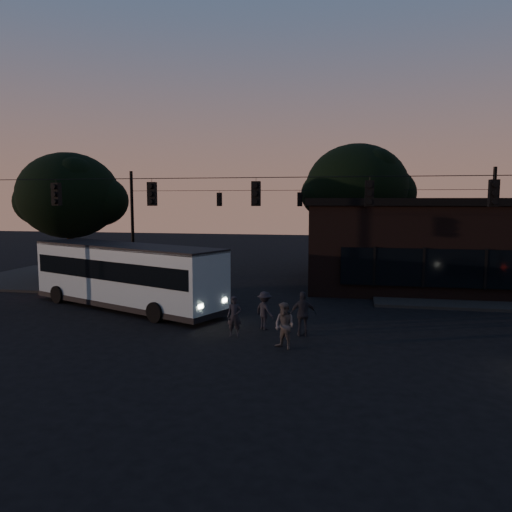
% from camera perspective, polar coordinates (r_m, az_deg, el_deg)
% --- Properties ---
extents(ground, '(120.00, 120.00, 0.00)m').
position_cam_1_polar(ground, '(17.32, -2.67, -11.38)').
color(ground, black).
rests_on(ground, ground).
extents(sidewalk_far_right, '(14.00, 10.00, 0.15)m').
position_cam_1_polar(sidewalk_far_right, '(31.47, 25.94, -3.79)').
color(sidewalk_far_right, black).
rests_on(sidewalk_far_right, ground).
extents(sidewalk_far_left, '(14.00, 10.00, 0.15)m').
position_cam_1_polar(sidewalk_far_left, '(35.39, -19.41, -2.44)').
color(sidewalk_far_left, black).
rests_on(sidewalk_far_left, ground).
extents(building, '(15.40, 10.41, 5.40)m').
position_cam_1_polar(building, '(32.46, 20.17, 1.45)').
color(building, black).
rests_on(building, ground).
extents(tree_behind, '(7.60, 7.60, 9.43)m').
position_cam_1_polar(tree_behind, '(38.01, 11.45, 7.63)').
color(tree_behind, black).
rests_on(tree_behind, ground).
extents(tree_left, '(6.40, 6.40, 8.30)m').
position_cam_1_polar(tree_left, '(34.15, -20.62, 6.46)').
color(tree_left, black).
rests_on(tree_left, ground).
extents(signal_rig_near, '(26.24, 0.30, 7.50)m').
position_cam_1_polar(signal_rig_near, '(20.42, 0.00, 4.04)').
color(signal_rig_near, black).
rests_on(signal_rig_near, ground).
extents(signal_rig_far, '(26.24, 0.30, 7.50)m').
position_cam_1_polar(signal_rig_far, '(36.24, 5.02, 4.66)').
color(signal_rig_far, black).
rests_on(signal_rig_far, ground).
extents(bus, '(11.22, 6.82, 3.13)m').
position_cam_1_polar(bus, '(25.21, -14.64, -1.86)').
color(bus, '#87A1AC').
rests_on(bus, ground).
extents(pedestrian_a, '(0.62, 0.45, 1.58)m').
position_cam_1_polar(pedestrian_a, '(19.55, -2.47, -6.91)').
color(pedestrian_a, black).
rests_on(pedestrian_a, ground).
extents(pedestrian_b, '(1.02, 0.96, 1.67)m').
position_cam_1_polar(pedestrian_b, '(17.95, 3.27, -7.97)').
color(pedestrian_b, '#4F4A48').
rests_on(pedestrian_b, ground).
extents(pedestrian_c, '(1.09, 0.63, 1.76)m').
position_cam_1_polar(pedestrian_c, '(19.64, 5.41, -6.60)').
color(pedestrian_c, black).
rests_on(pedestrian_c, ground).
extents(pedestrian_d, '(1.15, 1.10, 1.57)m').
position_cam_1_polar(pedestrian_d, '(20.58, 1.02, -6.24)').
color(pedestrian_d, black).
rests_on(pedestrian_d, ground).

